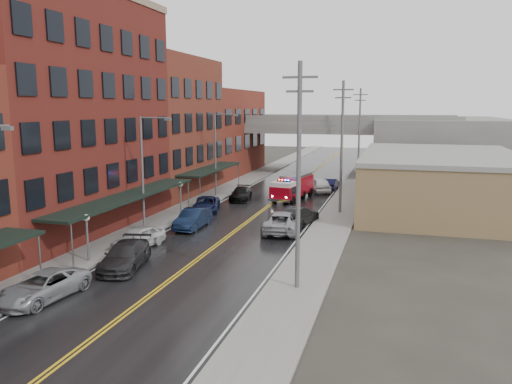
# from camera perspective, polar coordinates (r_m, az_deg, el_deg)

# --- Properties ---
(road) EXTENTS (11.00, 160.00, 0.02)m
(road) POSITION_cam_1_polar(r_m,az_deg,el_deg) (43.14, -0.78, -3.28)
(road) COLOR black
(road) RESTS_ON ground
(sidewalk_left) EXTENTS (3.00, 160.00, 0.15)m
(sidewalk_left) POSITION_cam_1_polar(r_m,az_deg,el_deg) (45.71, -9.58, -2.59)
(sidewalk_left) COLOR slate
(sidewalk_left) RESTS_ON ground
(sidewalk_right) EXTENTS (3.00, 160.00, 0.15)m
(sidewalk_right) POSITION_cam_1_polar(r_m,az_deg,el_deg) (41.66, 8.90, -3.78)
(sidewalk_right) COLOR slate
(sidewalk_right) RESTS_ON ground
(curb_left) EXTENTS (0.30, 160.00, 0.15)m
(curb_left) POSITION_cam_1_polar(r_m,az_deg,el_deg) (45.04, -7.69, -2.73)
(curb_left) COLOR gray
(curb_left) RESTS_ON ground
(curb_right) EXTENTS (0.30, 160.00, 0.15)m
(curb_right) POSITION_cam_1_polar(r_m,az_deg,el_deg) (41.89, 6.66, -3.66)
(curb_right) COLOR gray
(curb_right) RESTS_ON ground
(brick_building_b) EXTENTS (9.00, 20.00, 18.00)m
(brick_building_b) POSITION_cam_1_polar(r_m,az_deg,el_deg) (41.85, -21.67, 8.06)
(brick_building_b) COLOR #5D1C18
(brick_building_b) RESTS_ON ground
(brick_building_c) EXTENTS (9.00, 15.00, 15.00)m
(brick_building_c) POSITION_cam_1_polar(r_m,az_deg,el_deg) (56.79, -10.73, 7.33)
(brick_building_c) COLOR maroon
(brick_building_c) RESTS_ON ground
(brick_building_far) EXTENTS (9.00, 20.00, 12.00)m
(brick_building_far) POSITION_cam_1_polar(r_m,az_deg,el_deg) (72.91, -4.49, 6.80)
(brick_building_far) COLOR maroon
(brick_building_far) RESTS_ON ground
(tan_building) EXTENTS (14.00, 22.00, 5.00)m
(tan_building) POSITION_cam_1_polar(r_m,az_deg,el_deg) (50.90, 20.17, 0.98)
(tan_building) COLOR olive
(tan_building) RESTS_ON ground
(right_far_block) EXTENTS (18.00, 30.00, 8.00)m
(right_far_block) POSITION_cam_1_polar(r_m,az_deg,el_deg) (80.65, 20.19, 5.09)
(right_far_block) COLOR slate
(right_far_block) RESTS_ON ground
(awning_1) EXTENTS (2.60, 18.00, 3.09)m
(awning_1) POSITION_cam_1_polar(r_m,az_deg,el_deg) (39.18, -14.36, -0.48)
(awning_1) COLOR black
(awning_1) RESTS_ON ground
(awning_2) EXTENTS (2.60, 13.00, 3.09)m
(awning_2) POSITION_cam_1_polar(r_m,az_deg,el_deg) (54.81, -5.13, 2.64)
(awning_2) COLOR black
(awning_2) RESTS_ON ground
(globe_lamp_1) EXTENTS (0.44, 0.44, 3.12)m
(globe_lamp_1) POSITION_cam_1_polar(r_m,az_deg,el_deg) (32.97, -18.78, -3.81)
(globe_lamp_1) COLOR #59595B
(globe_lamp_1) RESTS_ON ground
(globe_lamp_2) EXTENTS (0.44, 0.44, 3.12)m
(globe_lamp_2) POSITION_cam_1_polar(r_m,az_deg,el_deg) (44.91, -8.63, 0.13)
(globe_lamp_2) COLOR #59595B
(globe_lamp_2) RESTS_ON ground
(street_lamp_1) EXTENTS (2.64, 0.22, 9.00)m
(street_lamp_1) POSITION_cam_1_polar(r_m,az_deg,el_deg) (39.26, -12.57, 2.86)
(street_lamp_1) COLOR #59595B
(street_lamp_1) RESTS_ON ground
(street_lamp_2) EXTENTS (2.64, 0.22, 9.00)m
(street_lamp_2) POSITION_cam_1_polar(r_m,az_deg,el_deg) (53.78, -4.42, 4.88)
(street_lamp_2) COLOR #59595B
(street_lamp_2) RESTS_ON ground
(utility_pole_0) EXTENTS (1.80, 0.24, 12.00)m
(utility_pole_0) POSITION_cam_1_polar(r_m,az_deg,el_deg) (25.94, 4.89, 2.09)
(utility_pole_0) COLOR #59595B
(utility_pole_0) RESTS_ON ground
(utility_pole_1) EXTENTS (1.80, 0.24, 12.00)m
(utility_pole_1) POSITION_cam_1_polar(r_m,az_deg,el_deg) (45.63, 9.77, 5.30)
(utility_pole_1) COLOR #59595B
(utility_pole_1) RESTS_ON ground
(utility_pole_2) EXTENTS (1.80, 0.24, 12.00)m
(utility_pole_2) POSITION_cam_1_polar(r_m,az_deg,el_deg) (65.51, 11.72, 6.56)
(utility_pole_2) COLOR #59595B
(utility_pole_2) RESTS_ON ground
(overpass) EXTENTS (40.00, 10.00, 7.50)m
(overpass) POSITION_cam_1_polar(r_m,az_deg,el_deg) (73.34, 6.48, 6.77)
(overpass) COLOR slate
(overpass) RESTS_ON ground
(fire_truck) EXTENTS (3.78, 7.35, 2.58)m
(fire_truck) POSITION_cam_1_polar(r_m,az_deg,el_deg) (52.81, 4.17, 0.65)
(fire_truck) COLOR maroon
(fire_truck) RESTS_ON ground
(parked_car_left_2) EXTENTS (2.96, 5.34, 1.41)m
(parked_car_left_2) POSITION_cam_1_polar(r_m,az_deg,el_deg) (28.05, -23.18, -9.87)
(parked_car_left_2) COLOR gray
(parked_car_left_2) RESTS_ON ground
(parked_car_left_3) EXTENTS (3.21, 5.64, 1.54)m
(parked_car_left_3) POSITION_cam_1_polar(r_m,az_deg,el_deg) (31.63, -14.73, -7.06)
(parked_car_left_3) COLOR #242326
(parked_car_left_3) RESTS_ON ground
(parked_car_left_4) EXTENTS (2.68, 4.67, 1.50)m
(parked_car_left_4) POSITION_cam_1_polar(r_m,az_deg,el_deg) (35.75, -13.30, -5.09)
(parked_car_left_4) COLOR silver
(parked_car_left_4) RESTS_ON ground
(parked_car_left_5) EXTENTS (1.75, 4.83, 1.58)m
(parked_car_left_5) POSITION_cam_1_polar(r_m,az_deg,el_deg) (40.62, -7.24, -3.05)
(parked_car_left_5) COLOR #0E1B34
(parked_car_left_5) RESTS_ON ground
(parked_car_left_6) EXTENTS (3.46, 5.29, 1.35)m
(parked_car_left_6) POSITION_cam_1_polar(r_m,az_deg,el_deg) (47.06, -5.69, -1.40)
(parked_car_left_6) COLOR #111A41
(parked_car_left_6) RESTS_ON ground
(parked_car_left_7) EXTENTS (2.47, 4.84, 1.35)m
(parked_car_left_7) POSITION_cam_1_polar(r_m,az_deg,el_deg) (52.37, -1.75, -0.21)
(parked_car_left_7) COLOR black
(parked_car_left_7) RESTS_ON ground
(parked_car_right_0) EXTENTS (3.35, 6.16, 1.64)m
(parked_car_right_0) POSITION_cam_1_polar(r_m,az_deg,el_deg) (39.28, 3.02, -3.39)
(parked_car_right_0) COLOR #92949A
(parked_car_right_0) RESTS_ON ground
(parked_car_right_1) EXTENTS (3.28, 5.81, 1.59)m
(parked_car_right_1) POSITION_cam_1_polar(r_m,az_deg,el_deg) (41.77, 4.77, -2.65)
(parked_car_right_1) COLOR #242427
(parked_car_right_1) RESTS_ON ground
(parked_car_right_2) EXTENTS (3.43, 5.21, 1.65)m
(parked_car_right_2) POSITION_cam_1_polar(r_m,az_deg,el_deg) (57.76, 7.35, 0.80)
(parked_car_right_2) COLOR white
(parked_car_right_2) RESTS_ON ground
(parked_car_right_3) EXTENTS (1.55, 4.09, 1.33)m
(parked_car_right_3) POSITION_cam_1_polar(r_m,az_deg,el_deg) (59.74, 8.56, 0.92)
(parked_car_right_3) COLOR black
(parked_car_right_3) RESTS_ON ground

